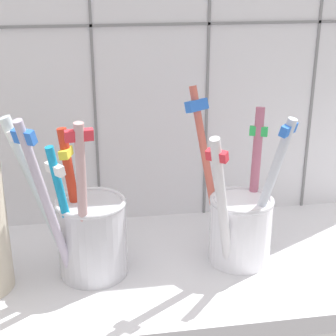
% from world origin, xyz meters
% --- Properties ---
extents(counter_slab, '(0.64, 0.22, 0.02)m').
position_xyz_m(counter_slab, '(0.00, 0.00, 0.01)').
color(counter_slab, silver).
rests_on(counter_slab, ground).
extents(tile_wall_back, '(0.64, 0.02, 0.45)m').
position_xyz_m(tile_wall_back, '(0.00, 0.12, 0.23)').
color(tile_wall_back, white).
rests_on(tile_wall_back, ground).
extents(toothbrush_cup_left, '(0.11, 0.10, 0.18)m').
position_xyz_m(toothbrush_cup_left, '(-0.08, -0.01, 0.07)').
color(toothbrush_cup_left, silver).
rests_on(toothbrush_cup_left, counter_slab).
extents(toothbrush_cup_right, '(0.10, 0.11, 0.18)m').
position_xyz_m(toothbrush_cup_right, '(0.07, -0.01, 0.06)').
color(toothbrush_cup_right, white).
rests_on(toothbrush_cup_right, counter_slab).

